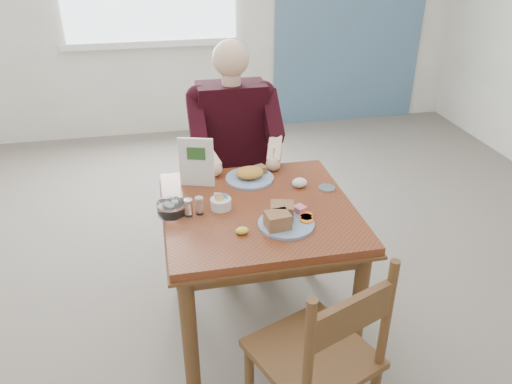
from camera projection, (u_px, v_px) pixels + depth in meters
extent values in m
plane|color=#6F655A|center=(258.00, 324.00, 2.75)|extent=(6.00, 6.00, 0.00)
ellipsoid|color=yellow|center=(242.00, 231.00, 2.18)|extent=(0.07, 0.06, 0.03)
ellipsoid|color=white|center=(299.00, 183.00, 2.56)|extent=(0.09, 0.08, 0.05)
cylinder|color=silver|center=(327.00, 188.00, 2.55)|extent=(0.11, 0.11, 0.01)
cube|color=white|center=(154.00, 44.00, 4.79)|extent=(1.72, 0.04, 0.06)
cube|color=brown|center=(259.00, 210.00, 2.41)|extent=(0.90, 0.90, 0.04)
cube|color=brown|center=(259.00, 215.00, 2.42)|extent=(0.92, 0.92, 0.01)
cylinder|color=brown|center=(190.00, 337.00, 2.18)|extent=(0.07, 0.07, 0.71)
cylinder|color=brown|center=(358.00, 312.00, 2.32)|extent=(0.07, 0.07, 0.71)
cylinder|color=brown|center=(178.00, 239.00, 2.85)|extent=(0.07, 0.07, 0.71)
cylinder|color=brown|center=(308.00, 225.00, 2.99)|extent=(0.07, 0.07, 0.71)
cube|color=brown|center=(278.00, 270.00, 2.10)|extent=(0.80, 0.03, 0.08)
cube|color=brown|center=(244.00, 186.00, 2.77)|extent=(0.80, 0.03, 0.08)
cube|color=brown|center=(178.00, 231.00, 2.37)|extent=(0.03, 0.80, 0.08)
cube|color=brown|center=(334.00, 214.00, 2.51)|extent=(0.03, 0.80, 0.08)
cylinder|color=brown|center=(211.00, 237.00, 3.10)|extent=(0.04, 0.04, 0.45)
cylinder|color=brown|center=(267.00, 231.00, 3.17)|extent=(0.04, 0.04, 0.45)
cylinder|color=brown|center=(205.00, 209.00, 3.41)|extent=(0.04, 0.04, 0.45)
cylinder|color=brown|center=(256.00, 203.00, 3.48)|extent=(0.04, 0.04, 0.45)
cube|color=brown|center=(234.00, 187.00, 3.18)|extent=(0.42, 0.42, 0.03)
cylinder|color=brown|center=(201.00, 145.00, 3.19)|extent=(0.04, 0.04, 0.50)
cylinder|color=brown|center=(256.00, 140.00, 3.25)|extent=(0.04, 0.04, 0.50)
cube|color=brown|center=(228.00, 128.00, 3.17)|extent=(0.38, 0.03, 0.14)
cylinder|color=brown|center=(315.00, 350.00, 2.29)|extent=(0.05, 0.05, 0.45)
cube|color=brown|center=(312.00, 354.00, 1.95)|extent=(0.55, 0.55, 0.03)
cylinder|color=brown|center=(308.00, 360.00, 1.62)|extent=(0.05, 0.05, 0.50)
cylinder|color=brown|center=(386.00, 317.00, 1.80)|extent=(0.05, 0.05, 0.50)
cube|color=brown|center=(352.00, 315.00, 1.66)|extent=(0.36, 0.17, 0.14)
cube|color=tan|center=(221.00, 187.00, 3.02)|extent=(0.13, 0.38, 0.12)
cube|color=tan|center=(253.00, 184.00, 3.06)|extent=(0.13, 0.38, 0.12)
cube|color=tan|center=(227.00, 244.00, 3.01)|extent=(0.10, 0.10, 0.48)
cube|color=tan|center=(259.00, 241.00, 3.04)|extent=(0.10, 0.10, 0.48)
cube|color=black|center=(232.00, 130.00, 3.02)|extent=(0.40, 0.22, 0.58)
sphere|color=black|center=(199.00, 97.00, 2.88)|extent=(0.15, 0.15, 0.15)
sphere|color=black|center=(263.00, 93.00, 2.95)|extent=(0.15, 0.15, 0.15)
cylinder|color=#E1B28F|center=(231.00, 81.00, 2.86)|extent=(0.11, 0.11, 0.08)
sphere|color=#E1B28F|center=(231.00, 58.00, 2.80)|extent=(0.21, 0.21, 0.21)
cube|color=black|center=(196.00, 121.00, 2.83)|extent=(0.09, 0.29, 0.27)
cube|color=black|center=(272.00, 115.00, 2.91)|extent=(0.09, 0.29, 0.27)
sphere|color=black|center=(200.00, 145.00, 2.78)|extent=(0.09, 0.09, 0.09)
sphere|color=black|center=(276.00, 139.00, 2.86)|extent=(0.09, 0.09, 0.09)
cube|color=#E1B28F|center=(207.00, 157.00, 2.72)|extent=(0.14, 0.23, 0.14)
cube|color=#E1B28F|center=(275.00, 151.00, 2.79)|extent=(0.14, 0.23, 0.14)
sphere|color=#E1B28F|center=(215.00, 169.00, 2.67)|extent=(0.08, 0.08, 0.08)
sphere|color=#E1B28F|center=(273.00, 164.00, 2.72)|extent=(0.08, 0.08, 0.08)
cylinder|color=silver|center=(273.00, 155.00, 2.70)|extent=(0.01, 0.05, 0.12)
cylinder|color=white|center=(286.00, 224.00, 2.24)|extent=(0.26, 0.26, 0.01)
cube|color=tan|center=(278.00, 220.00, 2.19)|extent=(0.11, 0.10, 0.07)
cube|color=tan|center=(282.00, 211.00, 2.26)|extent=(0.12, 0.11, 0.07)
cylinder|color=orange|center=(307.00, 220.00, 2.25)|extent=(0.07, 0.07, 0.01)
cylinder|color=orange|center=(306.00, 217.00, 2.27)|extent=(0.07, 0.07, 0.01)
cylinder|color=orange|center=(306.00, 215.00, 2.29)|extent=(0.08, 0.08, 0.01)
cube|color=#DB6880|center=(300.00, 209.00, 2.32)|extent=(0.07, 0.07, 0.03)
cylinder|color=white|center=(250.00, 178.00, 2.64)|extent=(0.33, 0.33, 0.01)
ellipsoid|color=gold|center=(250.00, 173.00, 2.62)|extent=(0.18, 0.17, 0.05)
cube|color=tan|center=(257.00, 170.00, 2.67)|extent=(0.11, 0.08, 0.04)
cylinder|color=white|center=(221.00, 204.00, 2.37)|extent=(0.12, 0.12, 0.05)
cube|color=pink|center=(218.00, 197.00, 2.35)|extent=(0.04, 0.02, 0.02)
cube|color=#6699D8|center=(224.00, 196.00, 2.36)|extent=(0.04, 0.03, 0.02)
cube|color=#EAD159|center=(220.00, 199.00, 2.34)|extent=(0.04, 0.02, 0.02)
cube|color=white|center=(218.00, 195.00, 2.37)|extent=(0.04, 0.02, 0.02)
cylinder|color=white|center=(189.00, 209.00, 2.30)|extent=(0.04, 0.04, 0.07)
cylinder|color=silver|center=(188.00, 201.00, 2.28)|extent=(0.05, 0.05, 0.02)
cylinder|color=white|center=(199.00, 207.00, 2.32)|extent=(0.04, 0.04, 0.07)
cylinder|color=silver|center=(199.00, 199.00, 2.30)|extent=(0.05, 0.05, 0.02)
cylinder|color=white|center=(171.00, 208.00, 2.32)|extent=(0.14, 0.14, 0.06)
cylinder|color=white|center=(167.00, 205.00, 2.31)|extent=(0.03, 0.03, 0.02)
cylinder|color=white|center=(175.00, 203.00, 2.33)|extent=(0.03, 0.03, 0.02)
cylinder|color=white|center=(171.00, 207.00, 2.29)|extent=(0.03, 0.03, 0.02)
cube|color=white|center=(196.00, 162.00, 2.52)|extent=(0.17, 0.07, 0.26)
cube|color=#2D5926|center=(196.00, 154.00, 2.49)|extent=(0.09, 0.03, 0.07)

